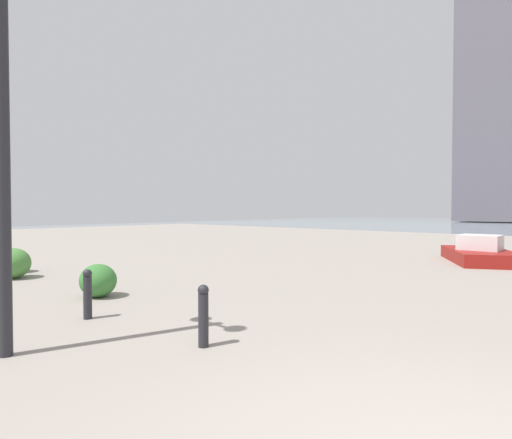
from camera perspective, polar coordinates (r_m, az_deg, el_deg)
name	(u,v)px	position (r m, az deg, el deg)	size (l,w,h in m)	color
lamppost	(2,91)	(5.25, -32.52, 15.26)	(0.98, 0.28, 4.35)	#232328
bollard_near	(203,314)	(4.79, -7.53, -13.27)	(0.13, 0.13, 0.73)	#232328
bollard_mid	(88,293)	(6.39, -22.90, -9.62)	(0.13, 0.13, 0.73)	#232328
shrub_low	(98,281)	(7.90, -21.61, -8.10)	(0.71, 0.64, 0.60)	#387533
shrub_round	(15,261)	(11.87, -31.17, -5.06)	(0.70, 0.63, 0.59)	#387533
shrub_wide	(13,263)	(10.85, -31.37, -5.36)	(0.83, 0.74, 0.70)	#477F38
boat	(480,255)	(13.86, 29.31, -4.48)	(2.83, 3.44, 0.95)	maroon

